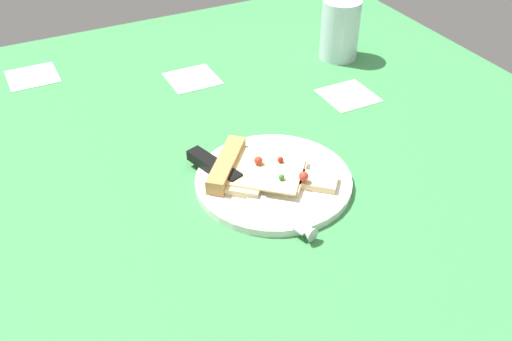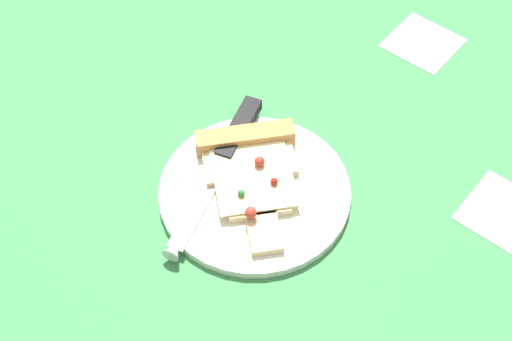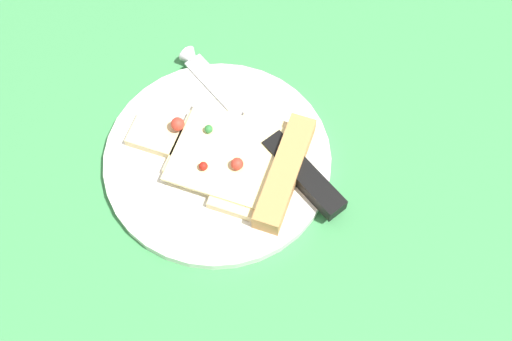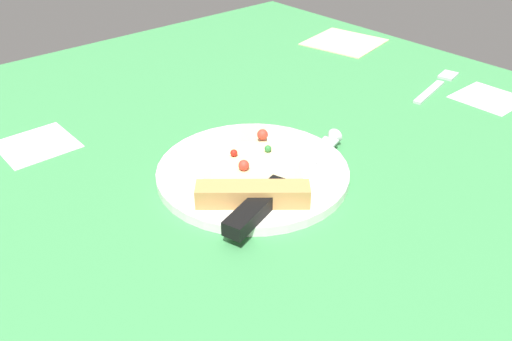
{
  "view_description": "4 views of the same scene",
  "coord_description": "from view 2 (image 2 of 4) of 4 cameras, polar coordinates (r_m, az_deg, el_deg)",
  "views": [
    {
      "loc": [
        -28.36,
        -63.21,
        52.42
      ],
      "look_at": [
        1.04,
        -5.35,
        3.42
      ],
      "focal_mm": 40.95,
      "sensor_mm": 36.0,
      "label": 1
    },
    {
      "loc": [
        36.26,
        -44.34,
        71.08
      ],
      "look_at": [
        3.64,
        -4.78,
        4.02
      ],
      "focal_mm": 51.79,
      "sensor_mm": 36.0,
      "label": 2
    },
    {
      "loc": [
        11.75,
        24.89,
        59.32
      ],
      "look_at": [
        1.1,
        -1.94,
        2.35
      ],
      "focal_mm": 46.78,
      "sensor_mm": 36.0,
      "label": 3
    },
    {
      "loc": [
        -35.58,
        28.57,
        33.79
      ],
      "look_at": [
        2.19,
        -4.35,
        1.98
      ],
      "focal_mm": 36.74,
      "sensor_mm": 36.0,
      "label": 4
    }
  ],
  "objects": [
    {
      "name": "plate",
      "position": [
        0.87,
        -0.11,
        -1.68
      ],
      "size": [
        22.59,
        22.59,
        1.14
      ],
      "primitive_type": "cylinder",
      "color": "white",
      "rests_on": "ground_plane"
    },
    {
      "name": "knife",
      "position": [
        0.89,
        -2.56,
        0.96
      ],
      "size": [
        9.18,
        23.53,
        2.45
      ],
      "rotation": [
        0.0,
        0.0,
        3.45
      ],
      "color": "silver",
      "rests_on": "plate"
    },
    {
      "name": "ground_plane",
      "position": [
        0.92,
        0.15,
        0.88
      ],
      "size": [
        121.34,
        121.34,
        3.0
      ],
      "color": "#3D8C4C",
      "rests_on": "ground"
    },
    {
      "name": "pizza_slice",
      "position": [
        0.87,
        -0.39,
        0.19
      ],
      "size": [
        18.27,
        17.28,
        2.66
      ],
      "rotation": [
        0.0,
        0.0,
        4.0
      ],
      "color": "beige",
      "rests_on": "plate"
    }
  ]
}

